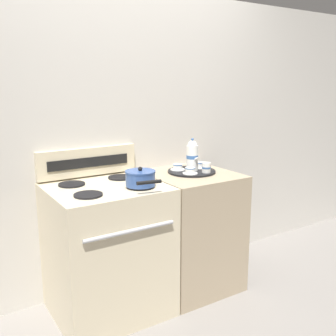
# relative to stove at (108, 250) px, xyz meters

# --- Properties ---
(ground_plane) EXTENTS (6.00, 6.00, 0.00)m
(ground_plane) POSITION_rel_stove_xyz_m (0.31, 0.00, -0.44)
(ground_plane) COLOR gray
(wall_back) EXTENTS (6.00, 0.05, 2.20)m
(wall_back) POSITION_rel_stove_xyz_m (0.31, 0.35, 0.66)
(wall_back) COLOR beige
(wall_back) RESTS_ON ground
(stove) EXTENTS (0.73, 0.68, 0.90)m
(stove) POSITION_rel_stove_xyz_m (0.00, 0.00, 0.00)
(stove) COLOR beige
(stove) RESTS_ON ground
(control_panel) EXTENTS (0.72, 0.05, 0.20)m
(control_panel) POSITION_rel_stove_xyz_m (0.00, 0.30, 0.55)
(control_panel) COLOR beige
(control_panel) RESTS_ON stove
(side_counter) EXTENTS (0.61, 0.65, 0.89)m
(side_counter) POSITION_rel_stove_xyz_m (0.68, 0.00, -0.00)
(side_counter) COLOR tan
(side_counter) RESTS_ON ground
(saucepan) EXTENTS (0.21, 0.29, 0.12)m
(saucepan) POSITION_rel_stove_xyz_m (0.18, -0.15, 0.50)
(saucepan) COLOR #335193
(saucepan) RESTS_ON stove
(serving_tray) EXTENTS (0.36, 0.36, 0.01)m
(serving_tray) POSITION_rel_stove_xyz_m (0.70, 0.02, 0.45)
(serving_tray) COLOR black
(serving_tray) RESTS_ON side_counter
(teapot) EXTENTS (0.09, 0.14, 0.24)m
(teapot) POSITION_rel_stove_xyz_m (0.71, 0.02, 0.57)
(teapot) COLOR white
(teapot) RESTS_ON serving_tray
(teacup_left) EXTENTS (0.11, 0.11, 0.05)m
(teacup_left) POSITION_rel_stove_xyz_m (0.63, -0.05, 0.48)
(teacup_left) COLOR white
(teacup_left) RESTS_ON serving_tray
(teacup_right) EXTENTS (0.11, 0.11, 0.05)m
(teacup_right) POSITION_rel_stove_xyz_m (0.63, 0.10, 0.48)
(teacup_right) COLOR white
(teacup_right) RESTS_ON serving_tray
(teacup_front) EXTENTS (0.11, 0.11, 0.05)m
(teacup_front) POSITION_rel_stove_xyz_m (0.81, 0.07, 0.48)
(teacup_front) COLOR white
(teacup_front) RESTS_ON serving_tray
(creamer_jug) EXTENTS (0.07, 0.07, 0.07)m
(creamer_jug) POSITION_rel_stove_xyz_m (0.75, -0.09, 0.49)
(creamer_jug) COLOR white
(creamer_jug) RESTS_ON serving_tray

